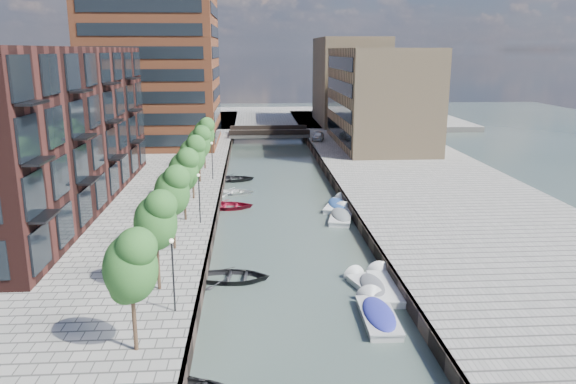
{
  "coord_description": "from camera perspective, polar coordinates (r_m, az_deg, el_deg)",
  "views": [
    {
      "loc": [
        -2.91,
        -20.29,
        14.75
      ],
      "look_at": [
        0.0,
        23.93,
        3.5
      ],
      "focal_mm": 35.0,
      "sensor_mm": 36.0,
      "label": 1
    }
  ],
  "objects": [
    {
      "name": "sloop_1",
      "position": [
        37.56,
        -5.58,
        -8.95
      ],
      "size": [
        5.11,
        3.86,
        1.0
      ],
      "primitive_type": "imported",
      "rotation": [
        0.0,
        0.0,
        1.48
      ],
      "color": "black",
      "rests_on": "ground"
    },
    {
      "name": "tree_2",
      "position": [
        39.83,
        -11.72,
        0.23
      ],
      "size": [
        2.5,
        2.5,
        5.95
      ],
      "color": "#382619",
      "rests_on": "quay_left"
    },
    {
      "name": "motorboat_2",
      "position": [
        36.88,
        9.77,
        -9.38
      ],
      "size": [
        2.1,
        5.39,
        1.77
      ],
      "color": "white",
      "rests_on": "ground"
    },
    {
      "name": "car",
      "position": [
        88.1,
        3.08,
        5.7
      ],
      "size": [
        2.55,
        4.39,
        1.4
      ],
      "primitive_type": "imported",
      "rotation": [
        0.0,
        0.0,
        -0.23
      ],
      "color": "silver",
      "rests_on": "quay_right"
    },
    {
      "name": "tree_4",
      "position": [
        53.43,
        -9.73,
        3.86
      ],
      "size": [
        2.5,
        2.5,
        5.95
      ],
      "color": "#382619",
      "rests_on": "quay_left"
    },
    {
      "name": "motorboat_0",
      "position": [
        32.95,
        9.02,
        -12.12
      ],
      "size": [
        1.97,
        5.33,
        1.76
      ],
      "color": "#B1B1AF",
      "rests_on": "ground"
    },
    {
      "name": "tan_block_near",
      "position": [
        84.71,
        9.28,
        9.49
      ],
      "size": [
        12.0,
        25.0,
        14.0
      ],
      "primitive_type": "cube",
      "color": "tan",
      "rests_on": "quay_right"
    },
    {
      "name": "motorboat_1",
      "position": [
        36.5,
        8.21,
        -9.43
      ],
      "size": [
        2.85,
        4.85,
        1.53
      ],
      "color": "silver",
      "rests_on": "ground"
    },
    {
      "name": "tree_0",
      "position": [
        26.65,
        -15.73,
        -7.06
      ],
      "size": [
        2.5,
        2.5,
        5.95
      ],
      "color": "#382619",
      "rests_on": "quay_left"
    },
    {
      "name": "lamp_2",
      "position": [
        61.48,
        -7.72,
        3.58
      ],
      "size": [
        0.24,
        0.24,
        4.12
      ],
      "color": "black",
      "rests_on": "quay_left"
    },
    {
      "name": "sloop_3",
      "position": [
        59.45,
        -5.48,
        -0.19
      ],
      "size": [
        4.17,
        3.01,
        0.85
      ],
      "primitive_type": "imported",
      "rotation": [
        0.0,
        0.0,
        1.56
      ],
      "color": "white",
      "rests_on": "ground"
    },
    {
      "name": "tree_5",
      "position": [
        60.3,
        -9.07,
        5.06
      ],
      "size": [
        2.5,
        2.5,
        5.95
      ],
      "color": "#382619",
      "rests_on": "quay_left"
    },
    {
      "name": "bridge",
      "position": [
        93.3,
        -1.95,
        6.0
      ],
      "size": [
        13.0,
        6.0,
        1.3
      ],
      "color": "gray",
      "rests_on": "ground"
    },
    {
      "name": "sloop_4",
      "position": [
        65.36,
        -5.56,
        1.13
      ],
      "size": [
        4.98,
        3.65,
        1.0
      ],
      "primitive_type": "imported",
      "rotation": [
        0.0,
        0.0,
        1.61
      ],
      "color": "black",
      "rests_on": "ground"
    },
    {
      "name": "tree_6",
      "position": [
        67.19,
        -8.55,
        6.01
      ],
      "size": [
        2.5,
        2.5,
        5.95
      ],
      "color": "#382619",
      "rests_on": "quay_left"
    },
    {
      "name": "sloop_2",
      "position": [
        54.08,
        -6.12,
        -1.67
      ],
      "size": [
        4.98,
        3.65,
        1.01
      ],
      "primitive_type": "imported",
      "rotation": [
        0.0,
        0.0,
        1.53
      ],
      "color": "maroon",
      "rests_on": "ground"
    },
    {
      "name": "lamp_0",
      "position": [
        30.74,
        -11.62,
        -7.5
      ],
      "size": [
        0.24,
        0.24,
        4.12
      ],
      "color": "black",
      "rests_on": "quay_left"
    },
    {
      "name": "lamp_1",
      "position": [
        45.9,
        -9.01,
        -0.11
      ],
      "size": [
        0.24,
        0.24,
        4.12
      ],
      "color": "black",
      "rests_on": "quay_left"
    },
    {
      "name": "far_closure",
      "position": [
        121.17,
        -2.38,
        7.48
      ],
      "size": [
        80.0,
        40.0,
        1.0
      ],
      "primitive_type": "cube",
      "color": "gray",
      "rests_on": "ground"
    },
    {
      "name": "motorboat_3",
      "position": [
        54.41,
        5.1,
        -1.32
      ],
      "size": [
        3.36,
        5.34,
        1.69
      ],
      "color": "white",
      "rests_on": "ground"
    },
    {
      "name": "quay_wall_left",
      "position": [
        62.04,
        -6.61,
        0.87
      ],
      "size": [
        0.25,
        140.0,
        1.0
      ],
      "primitive_type": "cube",
      "color": "#332823",
      "rests_on": "ground"
    },
    {
      "name": "tan_block_far",
      "position": [
        110.08,
        6.25,
        11.16
      ],
      "size": [
        12.0,
        20.0,
        16.0
      ],
      "primitive_type": "cube",
      "color": "tan",
      "rests_on": "quay_right"
    },
    {
      "name": "tree_3",
      "position": [
        46.6,
        -10.58,
        2.31
      ],
      "size": [
        2.5,
        2.5,
        5.95
      ],
      "color": "#382619",
      "rests_on": "quay_left"
    },
    {
      "name": "tree_1",
      "position": [
        33.16,
        -13.32,
        -2.69
      ],
      "size": [
        2.5,
        2.5,
        5.95
      ],
      "color": "#382619",
      "rests_on": "quay_left"
    },
    {
      "name": "water",
      "position": [
        62.14,
        -0.97,
        0.51
      ],
      "size": [
        300.0,
        300.0,
        0.0
      ],
      "primitive_type": "plane",
      "color": "#38473F",
      "rests_on": "ground"
    },
    {
      "name": "motorboat_4",
      "position": [
        50.85,
        5.44,
        -2.43
      ],
      "size": [
        2.92,
        5.53,
        1.76
      ],
      "color": "silver",
      "rests_on": "ground"
    },
    {
      "name": "quay_wall_right",
      "position": [
        62.6,
        4.61,
        1.04
      ],
      "size": [
        0.25,
        140.0,
        1.0
      ],
      "primitive_type": "cube",
      "color": "#332823",
      "rests_on": "ground"
    },
    {
      "name": "tower",
      "position": [
        86.46,
        -13.6,
        14.69
      ],
      "size": [
        18.0,
        18.0,
        30.0
      ],
      "primitive_type": "cube",
      "color": "brown",
      "rests_on": "quay_left"
    },
    {
      "name": "quay_right",
      "position": [
        64.77,
        13.31,
        1.15
      ],
      "size": [
        20.0,
        140.0,
        1.0
      ],
      "primitive_type": "cube",
      "color": "gray",
      "rests_on": "ground"
    },
    {
      "name": "apartment_block",
      "position": [
        53.54,
        -22.47,
        5.93
      ],
      "size": [
        8.0,
        38.0,
        14.0
      ],
      "primitive_type": "cube",
      "color": "black",
      "rests_on": "quay_left"
    }
  ]
}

